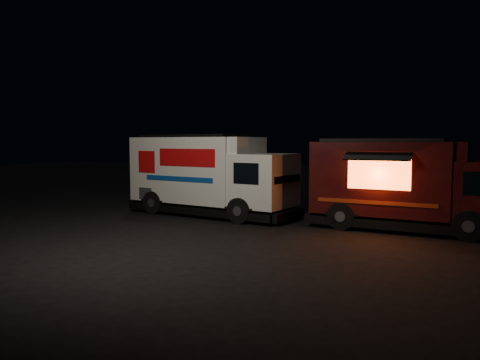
% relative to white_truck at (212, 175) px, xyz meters
% --- Properties ---
extents(ground, '(80.00, 80.00, 0.00)m').
position_rel_white_truck_xyz_m(ground, '(1.53, -3.18, -1.50)').
color(ground, black).
rests_on(ground, ground).
extents(white_truck, '(6.93, 3.59, 2.99)m').
position_rel_white_truck_xyz_m(white_truck, '(0.00, 0.00, 0.00)').
color(white_truck, silver).
rests_on(white_truck, ground).
extents(red_truck, '(6.31, 3.01, 2.82)m').
position_rel_white_truck_xyz_m(red_truck, '(6.92, -0.55, -0.09)').
color(red_truck, '#3B0F0A').
rests_on(red_truck, ground).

